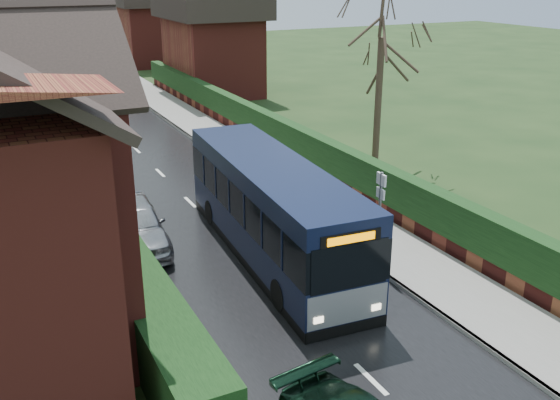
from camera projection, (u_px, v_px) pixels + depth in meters
ground at (324, 334)px, 15.08m from camera, size 140.00×140.00×0.00m
road at (190, 203)px, 23.46m from camera, size 6.00×100.00×0.02m
pavement at (290, 185)px, 25.21m from camera, size 2.50×100.00×0.14m
kerb_right at (264, 189)px, 24.71m from camera, size 0.12×100.00×0.14m
kerb_left at (108, 215)px, 22.18m from camera, size 0.12×100.00×0.10m
front_hedge at (113, 255)px, 17.37m from camera, size 1.20×16.00×1.60m
picket_fence at (141, 261)px, 17.80m from camera, size 0.10×16.00×0.90m
right_wall_hedge at (324, 157)px, 25.52m from camera, size 0.60×50.00×1.80m
bus at (272, 211)px, 18.67m from camera, size 2.91×9.88×2.96m
car_silver at (134, 224)px, 19.57m from camera, size 2.18×4.58×1.51m
car_distant at (77, 78)px, 45.83m from camera, size 2.01×4.15×1.31m
bus_stop_sign at (380, 206)px, 17.76m from camera, size 0.10×0.45×2.95m
tree_right_far at (382, 28)px, 25.91m from camera, size 4.12×4.12×7.97m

